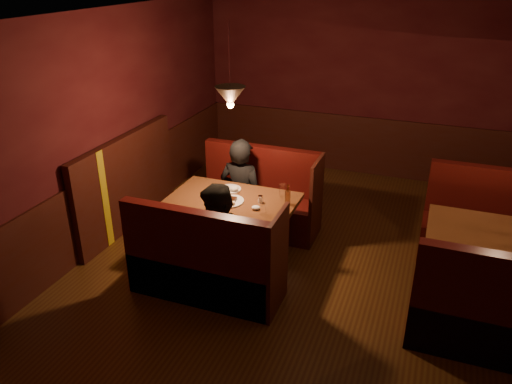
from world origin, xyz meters
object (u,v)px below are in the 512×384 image
at_px(second_table, 498,252).
at_px(second_bench_near, 503,323).
at_px(main_bench_near, 205,269).
at_px(diner_a, 241,175).
at_px(diner_b, 220,226).
at_px(main_bench_far, 260,203).
at_px(main_table, 234,213).
at_px(second_bench_far, 493,234).

relative_size(second_table, second_bench_near, 0.90).
xyz_separation_m(main_bench_near, diner_a, (-0.18, 1.50, 0.48)).
height_order(diner_a, diner_b, diner_a).
bearing_deg(main_bench_far, second_bench_near, -28.03).
xyz_separation_m(main_bench_near, second_bench_near, (2.96, 0.15, 0.01)).
distance_m(main_bench_far, main_bench_near, 1.72).
height_order(second_table, diner_b, diner_b).
distance_m(main_table, diner_a, 0.70).
xyz_separation_m(second_bench_far, diner_a, (-3.14, -0.41, 0.47)).
xyz_separation_m(main_bench_near, second_bench_far, (2.96, 1.91, 0.01)).
bearing_deg(main_bench_far, diner_a, -129.72).
bearing_deg(diner_a, diner_b, 106.09).
relative_size(main_bench_near, second_bench_near, 1.02).
distance_m(main_table, main_bench_near, 0.90).
distance_m(main_bench_far, diner_b, 1.60).
height_order(second_bench_near, diner_b, diner_b).
distance_m(main_bench_far, diner_a, 0.56).
bearing_deg(second_bench_near, second_table, 92.20).
bearing_deg(main_table, diner_b, -79.00).
xyz_separation_m(main_table, second_table, (2.94, 0.17, -0.01)).
relative_size(second_bench_near, diner_a, 0.96).
distance_m(second_table, diner_b, 2.94).
bearing_deg(main_table, main_bench_near, -88.78).
height_order(second_bench_far, diner_b, diner_b).
relative_size(main_table, diner_b, 0.94).
relative_size(diner_a, diner_b, 1.04).
bearing_deg(second_bench_near, main_bench_near, -177.09).
xyz_separation_m(main_bench_far, diner_a, (-0.18, -0.22, 0.48)).
xyz_separation_m(main_bench_far, diner_b, (0.11, -1.53, 0.45)).
relative_size(second_bench_far, diner_b, 1.01).
relative_size(main_bench_far, second_table, 1.13).
xyz_separation_m(main_bench_far, main_bench_near, (0.00, -1.72, 0.00)).
height_order(main_table, second_table, main_table).
bearing_deg(diner_b, second_table, 19.33).
bearing_deg(second_bench_far, main_bench_near, -147.09).
xyz_separation_m(main_table, second_bench_near, (2.97, -0.71, -0.26)).
relative_size(main_bench_far, main_bench_near, 1.00).
xyz_separation_m(second_table, diner_a, (-3.11, 0.47, 0.23)).
distance_m(diner_a, diner_b, 1.35).
distance_m(main_bench_near, diner_b, 0.50).
bearing_deg(second_bench_far, second_bench_near, -90.00).
bearing_deg(second_table, diner_b, -163.33).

